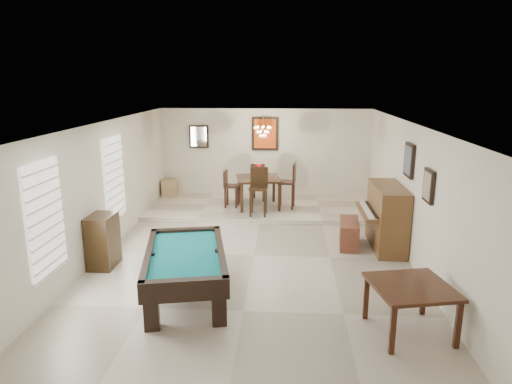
# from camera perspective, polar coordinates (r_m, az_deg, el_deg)

# --- Properties ---
(ground_plane) EXTENTS (6.00, 9.00, 0.02)m
(ground_plane) POSITION_cam_1_polar(r_m,az_deg,el_deg) (9.16, -0.25, -7.97)
(ground_plane) COLOR beige
(wall_back) EXTENTS (6.00, 0.04, 2.60)m
(wall_back) POSITION_cam_1_polar(r_m,az_deg,el_deg) (13.16, 1.13, 4.73)
(wall_back) COLOR silver
(wall_back) RESTS_ON ground_plane
(wall_front) EXTENTS (6.00, 0.04, 2.60)m
(wall_front) POSITION_cam_1_polar(r_m,az_deg,el_deg) (4.54, -4.40, -13.80)
(wall_front) COLOR silver
(wall_front) RESTS_ON ground_plane
(wall_left) EXTENTS (0.04, 9.00, 2.60)m
(wall_left) POSITION_cam_1_polar(r_m,az_deg,el_deg) (9.45, -18.72, 0.30)
(wall_left) COLOR silver
(wall_left) RESTS_ON ground_plane
(wall_right) EXTENTS (0.04, 9.00, 2.60)m
(wall_right) POSITION_cam_1_polar(r_m,az_deg,el_deg) (9.06, 19.03, -0.30)
(wall_right) COLOR silver
(wall_right) RESTS_ON ground_plane
(ceiling) EXTENTS (6.00, 9.00, 0.04)m
(ceiling) POSITION_cam_1_polar(r_m,az_deg,el_deg) (8.54, -0.27, 8.51)
(ceiling) COLOR white
(ceiling) RESTS_ON wall_back
(dining_step) EXTENTS (6.00, 2.50, 0.12)m
(dining_step) POSITION_cam_1_polar(r_m,az_deg,el_deg) (12.21, 0.83, -1.97)
(dining_step) COLOR beige
(dining_step) RESTS_ON ground_plane
(window_left_front) EXTENTS (0.06, 1.00, 1.70)m
(window_left_front) POSITION_cam_1_polar(r_m,az_deg,el_deg) (7.50, -24.87, -2.94)
(window_left_front) COLOR white
(window_left_front) RESTS_ON wall_left
(window_left_rear) EXTENTS (0.06, 1.00, 1.70)m
(window_left_rear) POSITION_cam_1_polar(r_m,az_deg,el_deg) (9.96, -17.32, 1.67)
(window_left_rear) COLOR white
(window_left_rear) RESTS_ON wall_left
(pool_table) EXTENTS (1.66, 2.46, 0.75)m
(pool_table) POSITION_cam_1_polar(r_m,az_deg,el_deg) (7.45, -8.75, -10.27)
(pool_table) COLOR black
(pool_table) RESTS_ON ground_plane
(square_table) EXTENTS (1.22, 1.22, 0.71)m
(square_table) POSITION_cam_1_polar(r_m,az_deg,el_deg) (6.77, 18.64, -13.67)
(square_table) COLOR black
(square_table) RESTS_ON ground_plane
(upright_piano) EXTENTS (0.88, 1.57, 1.31)m
(upright_piano) POSITION_cam_1_polar(r_m,az_deg,el_deg) (9.72, 15.16, -3.03)
(upright_piano) COLOR brown
(upright_piano) RESTS_ON ground_plane
(piano_bench) EXTENTS (0.47, 1.00, 0.54)m
(piano_bench) POSITION_cam_1_polar(r_m,az_deg,el_deg) (9.77, 11.55, -5.09)
(piano_bench) COLOR brown
(piano_bench) RESTS_ON ground_plane
(apothecary_chest) EXTENTS (0.44, 0.66, 0.99)m
(apothecary_chest) POSITION_cam_1_polar(r_m,az_deg,el_deg) (8.95, -18.60, -5.81)
(apothecary_chest) COLOR black
(apothecary_chest) RESTS_ON ground_plane
(dining_table) EXTENTS (1.28, 1.28, 0.91)m
(dining_table) POSITION_cam_1_polar(r_m,az_deg,el_deg) (11.96, 0.31, 0.25)
(dining_table) COLOR black
(dining_table) RESTS_ON dining_step
(flower_vase) EXTENTS (0.16, 0.16, 0.26)m
(flower_vase) POSITION_cam_1_polar(r_m,az_deg,el_deg) (11.84, 0.32, 2.99)
(flower_vase) COLOR red
(flower_vase) RESTS_ON dining_table
(dining_chair_south) EXTENTS (0.45, 0.45, 1.18)m
(dining_chair_south) POSITION_cam_1_polar(r_m,az_deg,el_deg) (11.20, 0.30, 0.00)
(dining_chair_south) COLOR black
(dining_chair_south) RESTS_ON dining_step
(dining_chair_north) EXTENTS (0.43, 0.43, 1.05)m
(dining_chair_north) POSITION_cam_1_polar(r_m,az_deg,el_deg) (12.65, 0.36, 1.33)
(dining_chair_north) COLOR black
(dining_chair_north) RESTS_ON dining_step
(dining_chair_west) EXTENTS (0.38, 0.38, 0.97)m
(dining_chair_west) POSITION_cam_1_polar(r_m,az_deg,el_deg) (11.99, -3.06, 0.40)
(dining_chair_west) COLOR black
(dining_chair_west) RESTS_ON dining_step
(dining_chair_east) EXTENTS (0.49, 0.49, 1.18)m
(dining_chair_east) POSITION_cam_1_polar(r_m,az_deg,el_deg) (11.87, 3.84, 0.78)
(dining_chair_east) COLOR black
(dining_chair_east) RESTS_ON dining_step
(corner_bench) EXTENTS (0.47, 0.56, 0.46)m
(corner_bench) POSITION_cam_1_polar(r_m,az_deg,el_deg) (13.44, -10.74, 0.55)
(corner_bench) COLOR tan
(corner_bench) RESTS_ON dining_step
(chandelier) EXTENTS (0.44, 0.44, 0.60)m
(chandelier) POSITION_cam_1_polar(r_m,az_deg,el_deg) (11.75, 0.85, 8.05)
(chandelier) COLOR #FFE5B2
(chandelier) RESTS_ON ceiling
(back_painting) EXTENTS (0.75, 0.06, 0.95)m
(back_painting) POSITION_cam_1_polar(r_m,az_deg,el_deg) (13.04, 1.13, 7.31)
(back_painting) COLOR #D84C14
(back_painting) RESTS_ON wall_back
(back_mirror) EXTENTS (0.55, 0.06, 0.65)m
(back_mirror) POSITION_cam_1_polar(r_m,az_deg,el_deg) (13.27, -7.15, 6.89)
(back_mirror) COLOR white
(back_mirror) RESTS_ON wall_back
(right_picture_upper) EXTENTS (0.06, 0.55, 0.65)m
(right_picture_upper) POSITION_cam_1_polar(r_m,az_deg,el_deg) (9.21, 18.61, 3.79)
(right_picture_upper) COLOR slate
(right_picture_upper) RESTS_ON wall_right
(right_picture_lower) EXTENTS (0.06, 0.45, 0.55)m
(right_picture_lower) POSITION_cam_1_polar(r_m,az_deg,el_deg) (8.02, 20.79, 0.72)
(right_picture_lower) COLOR gray
(right_picture_lower) RESTS_ON wall_right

